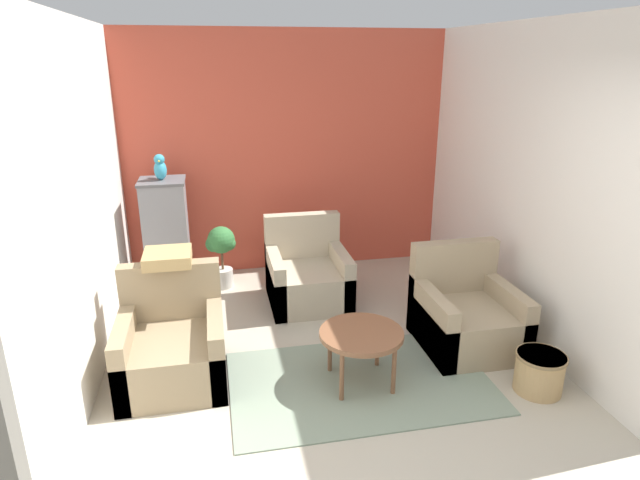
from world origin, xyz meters
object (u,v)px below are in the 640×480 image
object	(u,v)px
armchair_right	(466,317)
wicker_basket	(539,371)
armchair_left	(173,348)
armchair_middle	(307,277)
birdcage	(167,239)
coffee_table	(361,337)
parrot	(160,168)
potted_plant	(221,249)

from	to	relation	value
armchair_right	wicker_basket	xyz separation A→B (m)	(0.24, -0.78, -0.10)
armchair_left	armchair_right	size ratio (longest dim) A/B	1.00
armchair_middle	birdcage	world-z (taller)	birdcage
coffee_table	parrot	distance (m)	2.81
armchair_middle	birdcage	distance (m)	1.56
armchair_right	armchair_middle	bearing A→B (deg)	135.85
potted_plant	armchair_left	bearing A→B (deg)	-104.15
coffee_table	birdcage	distance (m)	2.64
coffee_table	armchair_left	size ratio (longest dim) A/B	0.75
armchair_left	armchair_right	distance (m)	2.52
coffee_table	armchair_right	xyz separation A→B (m)	(1.08, 0.40, -0.14)
armchair_left	armchair_middle	size ratio (longest dim) A/B	1.00
armchair_middle	coffee_table	bearing A→B (deg)	-85.04
armchair_middle	wicker_basket	distance (m)	2.44
armchair_left	wicker_basket	bearing A→B (deg)	-15.17
armchair_right	potted_plant	bearing A→B (deg)	140.17
armchair_right	wicker_basket	world-z (taller)	armchair_right
coffee_table	armchair_middle	bearing A→B (deg)	94.96
coffee_table	armchair_left	xyz separation A→B (m)	(-1.44, 0.37, -0.14)
birdcage	wicker_basket	size ratio (longest dim) A/B	3.32
armchair_middle	potted_plant	world-z (taller)	armchair_middle
armchair_right	armchair_middle	distance (m)	1.69
coffee_table	birdcage	world-z (taller)	birdcage
parrot	armchair_right	bearing A→B (deg)	-33.11
coffee_table	parrot	world-z (taller)	parrot
wicker_basket	armchair_middle	bearing A→B (deg)	126.68
birdcage	armchair_right	bearing A→B (deg)	-33.07
armchair_left	birdcage	bearing A→B (deg)	93.95
wicker_basket	birdcage	bearing A→B (deg)	139.12
armchair_left	potted_plant	distance (m)	1.82
parrot	potted_plant	size ratio (longest dim) A/B	0.39
armchair_middle	wicker_basket	xyz separation A→B (m)	(1.46, -1.96, -0.10)
armchair_left	parrot	xyz separation A→B (m)	(-0.12, 1.75, 1.11)
coffee_table	birdcage	bearing A→B (deg)	126.46
armchair_middle	parrot	size ratio (longest dim) A/B	3.19
armchair_middle	parrot	bearing A→B (deg)	159.14
wicker_basket	armchair_left	bearing A→B (deg)	164.83
coffee_table	potted_plant	bearing A→B (deg)	115.15
armchair_middle	parrot	xyz separation A→B (m)	(-1.43, 0.54, 1.11)
armchair_right	armchair_middle	xyz separation A→B (m)	(-1.21, 1.18, 0.00)
parrot	potted_plant	distance (m)	1.09
armchair_left	potted_plant	bearing A→B (deg)	75.85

